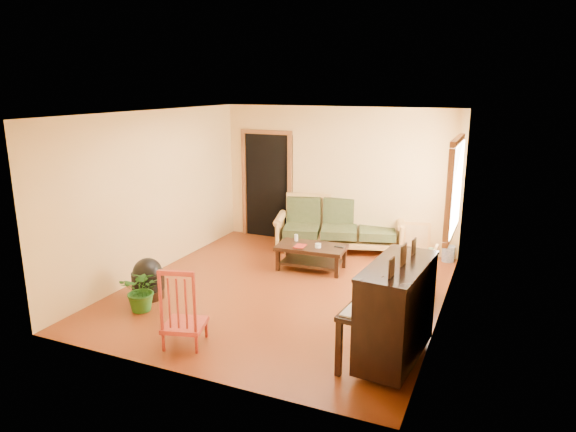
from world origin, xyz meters
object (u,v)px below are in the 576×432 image
at_px(armchair, 409,274).
at_px(ceramic_crock, 448,254).
at_px(red_chair, 184,305).
at_px(coffee_table, 311,257).
at_px(piano, 396,314).
at_px(sofa, 339,224).
at_px(potted_plant, 142,290).
at_px(footstool, 148,283).

relative_size(armchair, ceramic_crock, 2.88).
bearing_deg(red_chair, coffee_table, 65.63).
xyz_separation_m(armchair, piano, (0.17, -1.76, 0.18)).
distance_m(sofa, piano, 3.97).
bearing_deg(potted_plant, footstool, 118.65).
bearing_deg(ceramic_crock, coffee_table, -147.13).
relative_size(piano, potted_plant, 2.16).
bearing_deg(armchair, piano, -85.08).
bearing_deg(coffee_table, ceramic_crock, 32.87).
bearing_deg(sofa, potted_plant, -130.36).
distance_m(armchair, potted_plant, 3.69).
bearing_deg(armchair, sofa, 131.46).
relative_size(coffee_table, armchair, 1.43).
bearing_deg(potted_plant, coffee_table, 57.93).
bearing_deg(armchair, ceramic_crock, 79.94).
xyz_separation_m(piano, footstool, (-3.61, 0.35, -0.35)).
relative_size(piano, red_chair, 1.32).
bearing_deg(armchair, coffee_table, 159.34).
height_order(footstool, red_chair, red_chair).
bearing_deg(ceramic_crock, red_chair, -120.19).
bearing_deg(red_chair, armchair, 31.49).
height_order(piano, ceramic_crock, piano).
xyz_separation_m(coffee_table, ceramic_crock, (2.04, 1.32, -0.07)).
height_order(sofa, piano, piano).
bearing_deg(potted_plant, armchair, 28.99).
height_order(sofa, coffee_table, sofa).
distance_m(sofa, armchair, 2.41).
xyz_separation_m(coffee_table, armchair, (1.72, -0.62, 0.19)).
height_order(sofa, ceramic_crock, sofa).
relative_size(footstool, red_chair, 0.47).
relative_size(sofa, potted_plant, 3.81).
height_order(sofa, armchair, sofa).
relative_size(red_chair, potted_plant, 1.64).
distance_m(footstool, potted_plant, 0.44).
distance_m(sofa, footstool, 3.69).
relative_size(coffee_table, potted_plant, 1.88).
bearing_deg(coffee_table, potted_plant, -122.07).
bearing_deg(sofa, piano, -79.28).
bearing_deg(potted_plant, ceramic_crock, 46.42).
xyz_separation_m(coffee_table, red_chair, (-0.45, -2.97, 0.29)).
height_order(red_chair, ceramic_crock, red_chair).
relative_size(armchair, potted_plant, 1.31).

